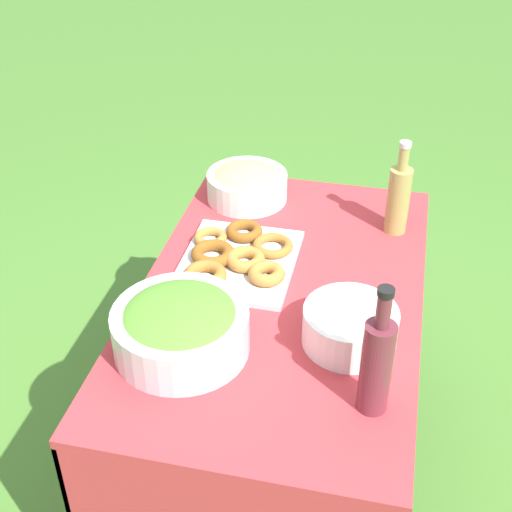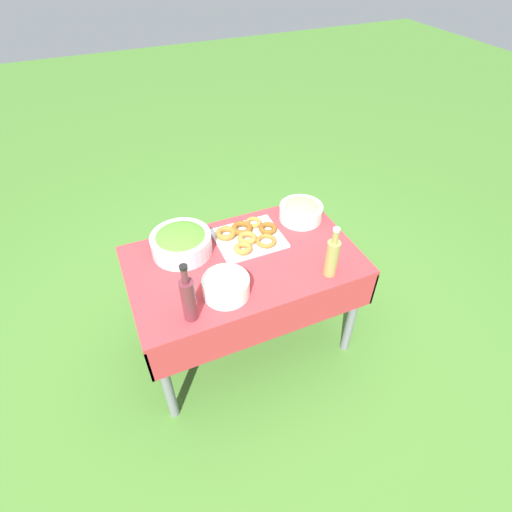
# 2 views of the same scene
# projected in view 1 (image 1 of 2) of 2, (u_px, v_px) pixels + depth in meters

# --- Properties ---
(ground_plane) EXTENTS (14.00, 14.00, 0.00)m
(ground_plane) POSITION_uv_depth(u_px,v_px,m) (277.00, 463.00, 2.29)
(ground_plane) COLOR #477A2D
(picnic_table) EXTENTS (1.22, 0.74, 0.70)m
(picnic_table) POSITION_uv_depth(u_px,v_px,m) (280.00, 320.00, 1.95)
(picnic_table) COLOR #B73338
(picnic_table) RESTS_ON ground_plane
(salad_bowl) EXTENTS (0.32, 0.32, 0.13)m
(salad_bowl) POSITION_uv_depth(u_px,v_px,m) (180.00, 327.00, 1.66)
(salad_bowl) COLOR silver
(salad_bowl) RESTS_ON picnic_table
(pasta_bowl) EXTENTS (0.25, 0.25, 0.11)m
(pasta_bowl) POSITION_uv_depth(u_px,v_px,m) (247.00, 183.00, 2.25)
(pasta_bowl) COLOR silver
(pasta_bowl) RESTS_ON picnic_table
(donut_platter) EXTENTS (0.36, 0.33, 0.05)m
(donut_platter) POSITION_uv_depth(u_px,v_px,m) (237.00, 258.00, 1.97)
(donut_platter) COLOR silver
(donut_platter) RESTS_ON picnic_table
(plate_stack) EXTENTS (0.23, 0.23, 0.10)m
(plate_stack) POSITION_uv_depth(u_px,v_px,m) (350.00, 327.00, 1.69)
(plate_stack) COLOR white
(plate_stack) RESTS_ON picnic_table
(olive_oil_bottle) EXTENTS (0.07, 0.07, 0.29)m
(olive_oil_bottle) POSITION_uv_depth(u_px,v_px,m) (399.00, 197.00, 2.06)
(olive_oil_bottle) COLOR #998E4C
(olive_oil_bottle) RESTS_ON picnic_table
(wine_bottle) EXTENTS (0.07, 0.07, 0.32)m
(wine_bottle) POSITION_uv_depth(u_px,v_px,m) (377.00, 363.00, 1.47)
(wine_bottle) COLOR maroon
(wine_bottle) RESTS_ON picnic_table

